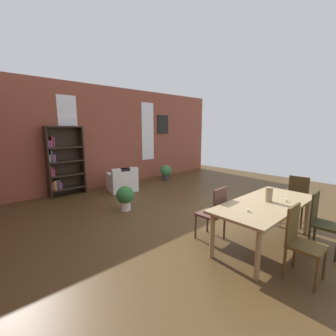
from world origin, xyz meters
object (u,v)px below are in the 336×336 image
at_px(vase_on_table, 269,194).
at_px(dining_chair_head_right, 296,198).
at_px(dining_chair_near_right, 322,220).
at_px(potted_plant_by_shelf, 166,172).
at_px(dining_table, 266,207).
at_px(bookshelf_tall, 63,162).
at_px(dining_chair_far_left, 214,212).
at_px(armchair_white, 122,182).
at_px(potted_plant_corner, 125,196).
at_px(dining_chair_near_left, 301,240).

height_order(vase_on_table, dining_chair_head_right, vase_on_table).
distance_m(dining_chair_near_right, potted_plant_by_shelf, 5.62).
relative_size(dining_table, bookshelf_tall, 1.05).
xyz_separation_m(dining_chair_far_left, bookshelf_tall, (-0.98, 4.57, 0.47)).
bearing_deg(vase_on_table, bookshelf_tall, 106.15).
distance_m(dining_chair_head_right, bookshelf_tall, 6.00).
xyz_separation_m(armchair_white, potted_plant_corner, (-0.88, -1.57, 0.06)).
relative_size(armchair_white, potted_plant_by_shelf, 1.68).
xyz_separation_m(vase_on_table, dining_chair_near_left, (-0.55, -0.68, -0.35)).
xyz_separation_m(vase_on_table, armchair_white, (-0.02, 4.55, -0.58)).
bearing_deg(dining_chair_far_left, bookshelf_tall, 102.06).
bearing_deg(potted_plant_corner, armchair_white, 60.84).
relative_size(dining_chair_near_right, armchair_white, 1.00).
relative_size(potted_plant_by_shelf, potted_plant_corner, 0.96).
xyz_separation_m(potted_plant_by_shelf, potted_plant_corner, (-2.86, -1.74, 0.02)).
relative_size(dining_chair_head_right, armchair_white, 1.00).
bearing_deg(armchair_white, potted_plant_corner, -119.16).
relative_size(dining_chair_far_left, potted_plant_corner, 1.62).
xyz_separation_m(dining_table, armchair_white, (0.06, 4.55, -0.39)).
xyz_separation_m(dining_chair_near_left, potted_plant_by_shelf, (2.51, 5.40, -0.19)).
relative_size(dining_table, dining_chair_far_left, 2.21).
height_order(bookshelf_tall, armchair_white, bookshelf_tall).
bearing_deg(bookshelf_tall, dining_chair_near_right, -72.12).
bearing_deg(bookshelf_tall, dining_table, -74.61).
xyz_separation_m(dining_chair_near_right, bookshelf_tall, (-1.92, 5.94, 0.47)).
relative_size(bookshelf_tall, potted_plant_corner, 3.39).
bearing_deg(dining_chair_near_right, dining_chair_head_right, 35.75).
bearing_deg(armchair_white, potted_plant_by_shelf, 4.73).
bearing_deg(dining_chair_head_right, armchair_white, 106.74).
relative_size(vase_on_table, dining_chair_near_right, 0.25).
bearing_deg(dining_chair_far_left, dining_chair_near_right, -55.45).
bearing_deg(potted_plant_by_shelf, dining_chair_far_left, -121.83).
xyz_separation_m(dining_chair_near_left, armchair_white, (0.53, 5.23, -0.23)).
xyz_separation_m(bookshelf_tall, armchair_white, (1.50, -0.70, -0.70)).
bearing_deg(vase_on_table, dining_chair_near_right, -59.99).
relative_size(dining_chair_near_left, potted_plant_by_shelf, 1.67).
bearing_deg(dining_chair_near_left, dining_chair_head_right, 19.92).
distance_m(vase_on_table, bookshelf_tall, 5.47).
xyz_separation_m(dining_chair_far_left, armchair_white, (0.53, 3.87, -0.23)).
bearing_deg(dining_chair_head_right, vase_on_table, -179.75).
height_order(dining_chair_near_right, potted_plant_corner, dining_chair_near_right).
xyz_separation_m(dining_chair_near_left, dining_chair_near_right, (0.94, -0.00, 0.00)).
relative_size(dining_table, dining_chair_near_left, 2.21).
relative_size(dining_chair_near_left, bookshelf_tall, 0.48).
height_order(dining_chair_near_right, armchair_white, dining_chair_near_right).
bearing_deg(potted_plant_by_shelf, dining_chair_head_right, -97.41).
height_order(dining_chair_near_right, dining_chair_head_right, same).
bearing_deg(potted_plant_corner, dining_chair_near_left, -84.54).
height_order(dining_table, bookshelf_tall, bookshelf_tall).
xyz_separation_m(dining_table, dining_chair_near_left, (-0.47, -0.68, -0.15)).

